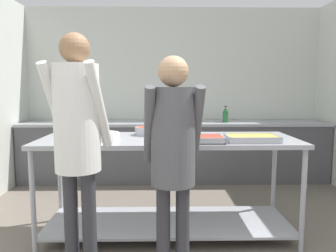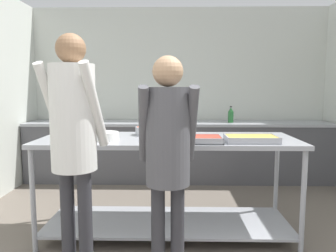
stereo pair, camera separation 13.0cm
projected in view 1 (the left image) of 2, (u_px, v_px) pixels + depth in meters
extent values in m
cube|color=silver|center=(173.00, 93.00, 5.26)|extent=(4.71, 0.06, 2.65)
cube|color=#4C4C51|center=(174.00, 152.00, 5.00)|extent=(4.55, 0.62, 0.85)
cube|color=#9EA0A8|center=(174.00, 123.00, 4.94)|extent=(4.55, 0.65, 0.04)
cube|color=black|center=(175.00, 123.00, 4.94)|extent=(0.52, 0.45, 0.02)
cube|color=#9EA0A8|center=(168.00, 140.00, 3.06)|extent=(2.38, 0.83, 0.04)
cube|color=#9EA0A8|center=(168.00, 222.00, 3.15)|extent=(2.30, 0.75, 0.02)
cylinder|color=#9EA0A8|center=(33.00, 203.00, 2.73)|extent=(0.04, 0.04, 0.90)
cylinder|color=#9EA0A8|center=(303.00, 201.00, 2.77)|extent=(0.04, 0.04, 0.90)
cylinder|color=#9EA0A8|center=(60.00, 179.00, 3.45)|extent=(0.04, 0.04, 0.90)
cylinder|color=#9EA0A8|center=(274.00, 178.00, 3.50)|extent=(0.04, 0.04, 0.90)
cylinder|color=silver|center=(78.00, 135.00, 3.03)|extent=(0.21, 0.21, 0.06)
sphere|color=#2D702D|center=(82.00, 131.00, 3.02)|extent=(0.07, 0.07, 0.07)
sphere|color=#2D702D|center=(74.00, 130.00, 3.06)|extent=(0.07, 0.07, 0.07)
sphere|color=#2D702D|center=(73.00, 131.00, 2.99)|extent=(0.06, 0.06, 0.06)
cylinder|color=white|center=(105.00, 140.00, 2.91)|extent=(0.27, 0.27, 0.01)
cylinder|color=white|center=(105.00, 138.00, 2.91)|extent=(0.27, 0.27, 0.01)
cylinder|color=white|center=(105.00, 137.00, 2.91)|extent=(0.26, 0.26, 0.01)
cylinder|color=white|center=(105.00, 136.00, 2.91)|extent=(0.26, 0.26, 0.01)
cylinder|color=white|center=(105.00, 134.00, 2.91)|extent=(0.26, 0.26, 0.01)
cylinder|color=white|center=(105.00, 133.00, 2.91)|extent=(0.25, 0.25, 0.01)
cylinder|color=#9EA0A8|center=(147.00, 131.00, 3.24)|extent=(0.24, 0.24, 0.08)
cylinder|color=#B7472D|center=(147.00, 127.00, 3.24)|extent=(0.21, 0.21, 0.01)
cylinder|color=black|center=(166.00, 128.00, 3.24)|extent=(0.14, 0.02, 0.02)
cube|color=#9EA0A8|center=(197.00, 141.00, 2.82)|extent=(0.45, 0.28, 0.01)
cube|color=#B23D2D|center=(197.00, 139.00, 2.81)|extent=(0.43, 0.25, 0.04)
cube|color=#9EA0A8|center=(199.00, 142.00, 2.68)|extent=(0.45, 0.01, 0.05)
cube|color=#9EA0A8|center=(195.00, 137.00, 2.95)|extent=(0.45, 0.01, 0.05)
cube|color=#9EA0A8|center=(171.00, 139.00, 2.81)|extent=(0.01, 0.28, 0.05)
cube|color=#9EA0A8|center=(222.00, 139.00, 2.82)|extent=(0.01, 0.28, 0.05)
cube|color=#9EA0A8|center=(252.00, 141.00, 2.86)|extent=(0.44, 0.28, 0.01)
cube|color=gold|center=(252.00, 138.00, 2.85)|extent=(0.42, 0.26, 0.04)
cube|color=#9EA0A8|center=(256.00, 141.00, 2.72)|extent=(0.44, 0.01, 0.05)
cube|color=#9EA0A8|center=(248.00, 136.00, 2.99)|extent=(0.44, 0.01, 0.05)
cube|color=#9EA0A8|center=(227.00, 138.00, 2.85)|extent=(0.01, 0.28, 0.05)
cube|color=#9EA0A8|center=(276.00, 138.00, 2.86)|extent=(0.01, 0.28, 0.05)
cylinder|color=#2D2D33|center=(163.00, 234.00, 2.33)|extent=(0.10, 0.10, 0.73)
cylinder|color=#2D2D33|center=(183.00, 234.00, 2.34)|extent=(0.10, 0.10, 0.73)
cylinder|color=#4C4C51|center=(149.00, 125.00, 2.23)|extent=(0.10, 0.31, 0.55)
cylinder|color=#4C4C51|center=(197.00, 125.00, 2.26)|extent=(0.10, 0.31, 0.55)
cylinder|color=#4C4C51|center=(173.00, 136.00, 2.25)|extent=(0.31, 0.31, 0.68)
sphere|color=tan|center=(173.00, 71.00, 2.20)|extent=(0.21, 0.21, 0.21)
cylinder|color=#2D2D33|center=(71.00, 224.00, 2.40)|extent=(0.10, 0.10, 0.82)
cylinder|color=#2D2D33|center=(89.00, 226.00, 2.37)|extent=(0.10, 0.10, 0.82)
cylinder|color=silver|center=(54.00, 105.00, 2.32)|extent=(0.15, 0.34, 0.61)
cylinder|color=silver|center=(99.00, 106.00, 2.24)|extent=(0.15, 0.34, 0.61)
cylinder|color=silver|center=(77.00, 118.00, 2.29)|extent=(0.32, 0.32, 0.75)
sphere|color=#8C6647|center=(74.00, 48.00, 2.24)|extent=(0.21, 0.21, 0.21)
cylinder|color=#23602D|center=(225.00, 117.00, 4.89)|extent=(0.08, 0.08, 0.16)
cone|color=#23602D|center=(226.00, 109.00, 4.88)|extent=(0.07, 0.07, 0.06)
cylinder|color=black|center=(226.00, 107.00, 4.87)|extent=(0.03, 0.03, 0.02)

